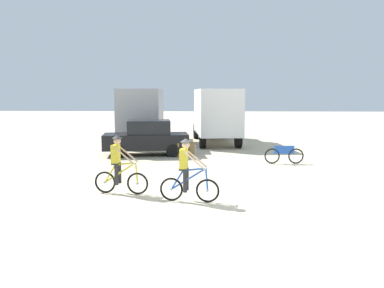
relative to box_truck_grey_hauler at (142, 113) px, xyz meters
The scene contains 8 objects.
ground_plane 14.22m from the box_truck_grey_hauler, 73.79° to the right, with size 120.00×120.00×0.00m, color beige.
box_truck_grey_hauler is the anchor object (origin of this frame).
box_truck_avon_van 4.56m from the box_truck_grey_hauler, ahead, with size 3.05×6.96×3.35m.
sedan_parked 5.17m from the box_truck_grey_hauler, 78.43° to the right, with size 4.41×2.36×1.76m.
cyclist_orange_shirt 13.02m from the box_truck_grey_hauler, 83.87° to the right, with size 1.72×0.53×1.82m.
cyclist_cowboy_hat 14.22m from the box_truck_grey_hauler, 75.59° to the right, with size 1.72×0.53×1.82m.
bicycle_spare 10.50m from the box_truck_grey_hauler, 44.16° to the right, with size 1.73×0.50×0.97m.
supply_crate 6.16m from the box_truck_grey_hauler, 60.61° to the right, with size 0.66×0.84×0.69m, color olive.
Camera 1 is at (0.20, -11.46, 3.06)m, focal length 37.77 mm.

